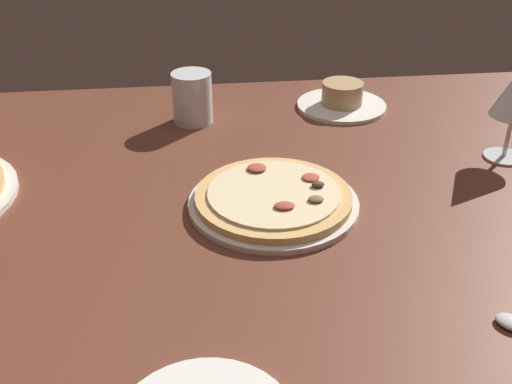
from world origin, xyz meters
TOP-DOWN VIEW (x-y plane):
  - dining_table at (0.00, 0.00)cm, footprint 150.00×110.00cm
  - pizza_main at (5.60, 1.01)cm, footprint 26.48×26.48cm
  - ramekin_on_saucer at (25.17, 38.34)cm, footprint 18.58×18.58cm
  - water_glass at (-5.91, 34.66)cm, footprint 7.85×7.85cm

SIDE VIEW (x-z plane):
  - dining_table at x=0.00cm, z-range 0.00..4.00cm
  - pizza_main at x=5.60cm, z-range 3.52..6.91cm
  - ramekin_on_saucer at x=25.17cm, z-range 3.17..8.61cm
  - water_glass at x=-5.91cm, z-range 3.53..13.58cm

